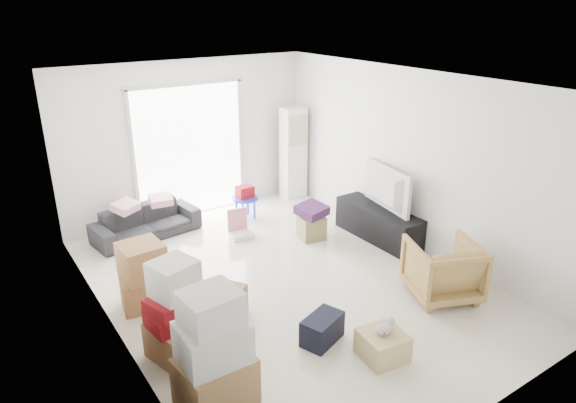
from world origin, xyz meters
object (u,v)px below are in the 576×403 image
at_px(television, 380,204).
at_px(kids_table, 245,196).
at_px(ottoman, 311,227).
at_px(sofa, 146,217).
at_px(wood_crate, 383,345).
at_px(armchair, 443,267).
at_px(tv_console, 378,223).
at_px(ac_tower, 293,153).

relative_size(television, kids_table, 1.95).
bearing_deg(ottoman, kids_table, 110.35).
bearing_deg(kids_table, ottoman, -69.65).
bearing_deg(television, kids_table, 45.65).
relative_size(television, sofa, 0.69).
bearing_deg(wood_crate, sofa, 103.21).
height_order(sofa, kids_table, sofa).
bearing_deg(armchair, tv_console, -83.94).
relative_size(ac_tower, armchair, 2.07).
distance_m(ac_tower, ottoman, 2.02).
relative_size(ottoman, kids_table, 0.63).
height_order(tv_console, sofa, sofa).
xyz_separation_m(sofa, armchair, (2.53, -3.90, 0.09)).
bearing_deg(sofa, kids_table, -16.20).
xyz_separation_m(sofa, kids_table, (1.69, -0.26, 0.09)).
height_order(ac_tower, wood_crate, ac_tower).
xyz_separation_m(tv_console, armchair, (-0.52, -1.72, 0.16)).
xyz_separation_m(kids_table, wood_crate, (-0.66, -4.12, -0.27)).
distance_m(sofa, wood_crate, 4.51).
xyz_separation_m(ac_tower, ottoman, (-0.82, -1.71, -0.69)).
distance_m(television, wood_crate, 3.03).
relative_size(ac_tower, tv_console, 1.11).
height_order(tv_console, armchair, armchair).
height_order(ac_tower, kids_table, ac_tower).
xyz_separation_m(ac_tower, television, (0.05, -2.32, -0.28)).
height_order(sofa, armchair, armchair).
bearing_deg(ottoman, ac_tower, 64.24).
distance_m(tv_console, kids_table, 2.35).
distance_m(ottoman, wood_crate, 3.05).
relative_size(sofa, kids_table, 2.83).
height_order(tv_console, wood_crate, tv_console).
height_order(ac_tower, tv_console, ac_tower).
bearing_deg(ac_tower, television, -88.77).
xyz_separation_m(tv_console, wood_crate, (-2.02, -2.21, -0.11)).
bearing_deg(sofa, ac_tower, -4.52).
bearing_deg(ac_tower, armchair, -96.64).
relative_size(television, ottoman, 3.08).
bearing_deg(armchair, ottoman, -58.53).
height_order(sofa, ottoman, sofa).
bearing_deg(television, ac_tower, 11.56).
bearing_deg(tv_console, ottoman, 144.81).
height_order(ac_tower, ottoman, ac_tower).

